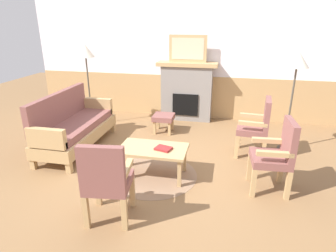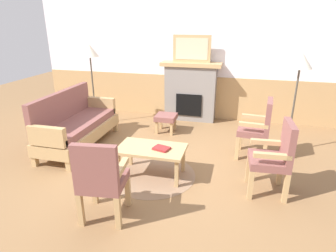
# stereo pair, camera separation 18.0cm
# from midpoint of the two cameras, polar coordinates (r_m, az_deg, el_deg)

# --- Properties ---
(ground_plane) EXTENTS (14.00, 14.00, 0.00)m
(ground_plane) POSITION_cam_midpoint_polar(r_m,az_deg,el_deg) (4.47, 0.03, -8.16)
(ground_plane) COLOR olive
(wall_back) EXTENTS (7.20, 0.14, 2.70)m
(wall_back) POSITION_cam_midpoint_polar(r_m,az_deg,el_deg) (6.52, 5.89, 13.09)
(wall_back) COLOR white
(wall_back) RESTS_ON ground_plane
(fireplace) EXTENTS (1.30, 0.44, 1.28)m
(fireplace) POSITION_cam_midpoint_polar(r_m,az_deg,el_deg) (6.40, 5.33, 6.97)
(fireplace) COLOR gray
(fireplace) RESTS_ON ground_plane
(framed_picture) EXTENTS (0.80, 0.04, 0.56)m
(framed_picture) POSITION_cam_midpoint_polar(r_m,az_deg,el_deg) (6.25, 5.61, 15.08)
(framed_picture) COLOR tan
(framed_picture) RESTS_ON fireplace
(couch) EXTENTS (0.70, 1.80, 0.98)m
(couch) POSITION_cam_midpoint_polar(r_m,az_deg,el_deg) (5.26, -16.89, 0.18)
(couch) COLOR tan
(couch) RESTS_ON ground_plane
(coffee_table) EXTENTS (0.96, 0.56, 0.44)m
(coffee_table) POSITION_cam_midpoint_polar(r_m,az_deg,el_deg) (4.09, -2.05, -5.01)
(coffee_table) COLOR tan
(coffee_table) RESTS_ON ground_plane
(round_rug) EXTENTS (1.28, 1.28, 0.01)m
(round_rug) POSITION_cam_midpoint_polar(r_m,az_deg,el_deg) (4.27, -1.99, -9.65)
(round_rug) COLOR #896B51
(round_rug) RESTS_ON ground_plane
(book_on_table) EXTENTS (0.26, 0.22, 0.03)m
(book_on_table) POSITION_cam_midpoint_polar(r_m,az_deg,el_deg) (4.00, -0.02, -4.49)
(book_on_table) COLOR maroon
(book_on_table) RESTS_ON coffee_table
(footstool) EXTENTS (0.40, 0.40, 0.36)m
(footstool) POSITION_cam_midpoint_polar(r_m,az_deg,el_deg) (5.71, 0.50, 1.53)
(footstool) COLOR tan
(footstool) RESTS_ON ground_plane
(armchair_near_fireplace) EXTENTS (0.51, 0.51, 0.98)m
(armchair_near_fireplace) POSITION_cam_midpoint_polar(r_m,az_deg,el_deg) (3.90, 21.83, -5.39)
(armchair_near_fireplace) COLOR tan
(armchair_near_fireplace) RESTS_ON ground_plane
(armchair_by_window_left) EXTENTS (0.52, 0.52, 0.98)m
(armchair_by_window_left) POSITION_cam_midpoint_polar(r_m,az_deg,el_deg) (4.83, 18.63, -0.03)
(armchair_by_window_left) COLOR tan
(armchair_by_window_left) RESTS_ON ground_plane
(armchair_front_left) EXTENTS (0.54, 0.54, 0.98)m
(armchair_front_left) POSITION_cam_midpoint_polar(r_m,az_deg,el_deg) (3.21, -11.66, -10.00)
(armchair_front_left) COLOR tan
(armchair_front_left) RESTS_ON ground_plane
(floor_lamp_by_couch) EXTENTS (0.36, 0.36, 1.68)m
(floor_lamp_by_couch) POSITION_cam_midpoint_polar(r_m,az_deg,el_deg) (6.14, -14.45, 13.42)
(floor_lamp_by_couch) COLOR #332D28
(floor_lamp_by_couch) RESTS_ON ground_plane
(floor_lamp_by_chairs) EXTENTS (0.36, 0.36, 1.68)m
(floor_lamp_by_chairs) POSITION_cam_midpoint_polar(r_m,az_deg,el_deg) (5.01, 25.77, 10.56)
(floor_lamp_by_chairs) COLOR #332D28
(floor_lamp_by_chairs) RESTS_ON ground_plane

